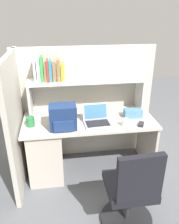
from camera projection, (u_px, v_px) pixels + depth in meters
name	position (u px, v px, depth m)	size (l,w,h in m)	color
ground_plane	(89.00, 167.00, 3.16)	(8.00, 8.00, 0.00)	#595B60
desk	(59.00, 144.00, 2.94)	(1.60, 0.70, 0.73)	beige
cubicle_partition_rear	(85.00, 104.00, 3.18)	(1.84, 0.05, 1.55)	#B2ADA0
cubicle_partition_left	(17.00, 122.00, 2.68)	(0.05, 1.06, 1.55)	#B2ADA0
overhead_hutch	(87.00, 87.00, 2.89)	(1.44, 0.28, 0.45)	beige
reference_books_on_shelf	(49.00, 70.00, 2.73)	(0.35, 0.19, 0.30)	white
laptop	(97.00, 119.00, 2.74)	(0.32, 0.28, 0.22)	#B7BABF
backpack	(63.00, 117.00, 2.59)	(0.30, 0.23, 0.28)	navy
computer_mouse	(141.00, 124.00, 2.70)	(0.06, 0.10, 0.03)	#262628
paper_cup	(125.00, 123.00, 2.67)	(0.08, 0.08, 0.09)	white
tissue_box	(133.00, 113.00, 2.90)	(0.22, 0.12, 0.10)	teal
snack_canister	(30.00, 122.00, 2.67)	(0.10, 0.10, 0.11)	#26723F
office_chair	(131.00, 195.00, 2.17)	(0.52, 0.52, 0.93)	black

